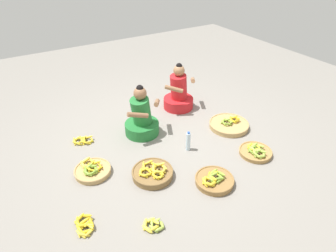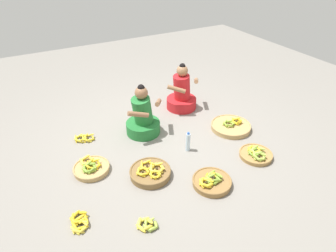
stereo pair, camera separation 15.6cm
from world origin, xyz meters
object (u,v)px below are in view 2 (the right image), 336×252
at_px(vendor_woman_front, 143,118).
at_px(banana_basket_near_vendor, 91,168).
at_px(banana_basket_back_center, 212,181).
at_px(loose_bananas_back_right, 84,138).
at_px(vendor_woman_behind, 182,94).
at_px(water_bottle, 188,142).
at_px(banana_basket_front_center, 256,154).
at_px(loose_bananas_front_right, 79,222).
at_px(banana_basket_mid_right, 231,126).
at_px(loose_bananas_front_left, 147,224).
at_px(banana_basket_mid_left, 150,172).

relative_size(vendor_woman_front, banana_basket_near_vendor, 1.72).
xyz_separation_m(banana_basket_back_center, loose_bananas_back_right, (-1.12, 1.68, -0.02)).
relative_size(vendor_woman_behind, water_bottle, 2.73).
bearing_deg(banana_basket_front_center, vendor_woman_behind, 96.49).
xyz_separation_m(banana_basket_near_vendor, loose_bananas_front_right, (-0.35, -0.76, -0.02)).
bearing_deg(banana_basket_near_vendor, banana_basket_mid_right, -2.20).
bearing_deg(vendor_woman_behind, banana_basket_back_center, -109.90).
relative_size(vendor_woman_front, loose_bananas_front_left, 3.33).
distance_m(banana_basket_mid_left, water_bottle, 0.74).
xyz_separation_m(banana_basket_front_center, loose_bananas_front_right, (-2.42, 0.05, -0.02)).
relative_size(vendor_woman_front, banana_basket_mid_right, 1.30).
relative_size(loose_bananas_front_right, loose_bananas_back_right, 1.01).
relative_size(banana_basket_mid_right, banana_basket_front_center, 1.37).
height_order(vendor_woman_behind, banana_basket_mid_left, vendor_woman_behind).
bearing_deg(banana_basket_mid_right, banana_basket_mid_left, -166.93).
height_order(banana_basket_near_vendor, loose_bananas_front_left, banana_basket_near_vendor).
relative_size(banana_basket_near_vendor, loose_bananas_front_left, 1.93).
relative_size(vendor_woman_behind, banana_basket_mid_right, 1.32).
bearing_deg(vendor_woman_front, loose_bananas_front_right, -136.66).
xyz_separation_m(banana_basket_back_center, loose_bananas_front_right, (-1.57, 0.20, -0.02)).
bearing_deg(banana_basket_front_center, banana_basket_back_center, -170.17).
bearing_deg(loose_bananas_back_right, banana_basket_mid_left, -65.75).
distance_m(vendor_woman_front, banana_basket_mid_right, 1.39).
distance_m(banana_basket_mid_right, banana_basket_mid_left, 1.63).
bearing_deg(loose_bananas_front_right, banana_basket_near_vendor, 65.19).
xyz_separation_m(loose_bananas_front_left, loose_bananas_back_right, (-0.16, 1.86, -0.00)).
height_order(banana_basket_back_center, loose_bananas_front_left, banana_basket_back_center).
bearing_deg(banana_basket_mid_left, banana_basket_front_center, -13.78).
relative_size(loose_bananas_back_right, water_bottle, 1.08).
xyz_separation_m(vendor_woman_behind, loose_bananas_front_right, (-2.23, -1.63, -0.24)).
relative_size(banana_basket_front_center, loose_bananas_back_right, 1.40).
bearing_deg(banana_basket_back_center, banana_basket_near_vendor, 141.92).
bearing_deg(water_bottle, vendor_woman_behind, 63.33).
bearing_deg(banana_basket_mid_left, banana_basket_mid_right, 13.07).
bearing_deg(vendor_woman_front, loose_bananas_back_right, 164.23).
bearing_deg(vendor_woman_front, banana_basket_back_center, -80.01).
xyz_separation_m(banana_basket_mid_right, banana_basket_mid_left, (-1.59, -0.37, 0.01)).
xyz_separation_m(banana_basket_mid_left, loose_bananas_back_right, (-0.53, 1.18, -0.03)).
distance_m(loose_bananas_front_right, water_bottle, 1.76).
distance_m(vendor_woman_front, water_bottle, 0.81).
relative_size(banana_basket_mid_left, loose_bananas_back_right, 1.62).
bearing_deg(banana_basket_mid_right, banana_basket_front_center, -101.43).
height_order(banana_basket_back_center, banana_basket_mid_left, banana_basket_mid_left).
bearing_deg(banana_basket_front_center, loose_bananas_front_right, 178.80).
relative_size(banana_basket_front_center, water_bottle, 1.51).
xyz_separation_m(banana_basket_back_center, water_bottle, (0.11, 0.73, 0.09)).
relative_size(banana_basket_mid_right, banana_basket_mid_left, 1.19).
bearing_deg(vendor_woman_behind, vendor_woman_front, -156.96).
distance_m(banana_basket_mid_right, loose_bananas_front_right, 2.65).
distance_m(banana_basket_back_center, water_bottle, 0.74).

